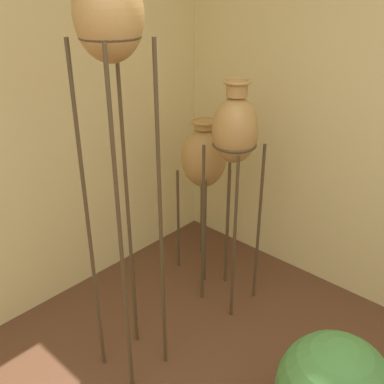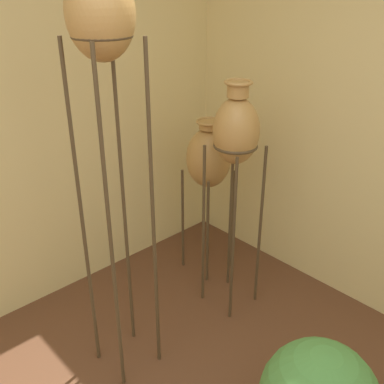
% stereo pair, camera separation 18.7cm
% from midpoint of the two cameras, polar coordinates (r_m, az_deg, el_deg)
% --- Properties ---
extents(vase_stand_tall, '(0.30, 0.30, 2.22)m').
position_cam_midpoint_polar(vase_stand_tall, '(2.03, -13.17, 19.31)').
color(vase_stand_tall, '#473823').
rests_on(vase_stand_tall, ground_plane).
extents(vase_stand_medium, '(0.28, 0.28, 1.55)m').
position_cam_midpoint_polar(vase_stand_medium, '(2.72, 3.51, 7.36)').
color(vase_stand_medium, '#473823').
rests_on(vase_stand_medium, ground_plane).
extents(vase_stand_short, '(0.32, 0.32, 1.20)m').
position_cam_midpoint_polar(vase_stand_short, '(3.20, -0.16, 4.25)').
color(vase_stand_short, '#473823').
rests_on(vase_stand_short, ground_plane).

